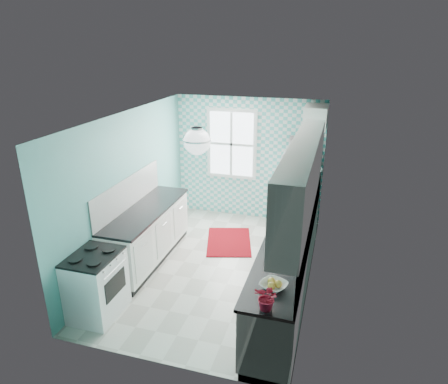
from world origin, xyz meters
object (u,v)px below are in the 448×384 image
(stove, at_px, (96,284))
(sink, at_px, (298,208))
(potted_plant, at_px, (268,298))
(ceiling_light, at_px, (197,141))
(fridge, at_px, (299,193))
(microwave, at_px, (303,146))
(fruit_bowl, at_px, (274,286))

(stove, xyz_separation_m, sink, (2.40, 2.29, 0.47))
(sink, bearing_deg, potted_plant, -86.58)
(ceiling_light, relative_size, stove, 0.39)
(fridge, height_order, sink, fridge)
(fridge, relative_size, sink, 2.94)
(ceiling_light, distance_m, stove, 2.35)
(potted_plant, bearing_deg, microwave, 91.32)
(stove, xyz_separation_m, microwave, (2.31, 3.39, 1.24))
(fruit_bowl, distance_m, microwave, 3.58)
(ceiling_light, bearing_deg, fruit_bowl, -37.06)
(ceiling_light, relative_size, sink, 0.66)
(fridge, relative_size, stove, 1.77)
(fridge, distance_m, microwave, 0.92)
(ceiling_light, bearing_deg, sink, 51.27)
(fridge, xyz_separation_m, stove, (-2.31, -3.39, -0.32))
(sink, relative_size, potted_plant, 1.87)
(ceiling_light, distance_m, potted_plant, 2.16)
(ceiling_light, height_order, fridge, ceiling_light)
(stove, relative_size, microwave, 1.76)
(sink, bearing_deg, stove, -132.88)
(ceiling_light, height_order, stove, ceiling_light)
(fridge, relative_size, potted_plant, 5.51)
(ceiling_light, distance_m, sink, 2.37)
(sink, bearing_deg, fridge, 98.44)
(stove, height_order, potted_plant, potted_plant)
(stove, xyz_separation_m, potted_plant, (2.40, -0.51, 0.62))
(ceiling_light, xyz_separation_m, potted_plant, (1.20, -1.30, -1.24))
(microwave, bearing_deg, sink, 90.98)
(ceiling_light, distance_m, microwave, 2.89)
(stove, height_order, fruit_bowl, fruit_bowl)
(potted_plant, relative_size, microwave, 0.56)
(potted_plant, bearing_deg, fridge, 91.33)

